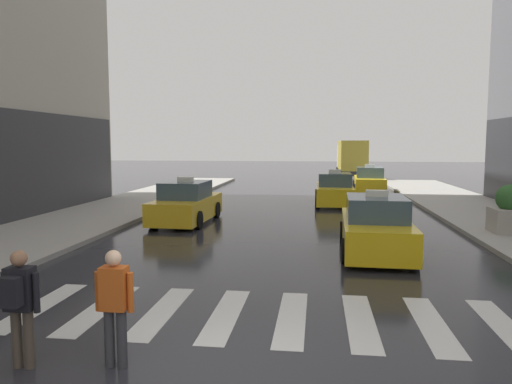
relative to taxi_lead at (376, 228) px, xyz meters
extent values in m
cube|color=silver|center=(-6.87, -5.38, -0.72)|extent=(0.50, 2.80, 0.01)
cube|color=silver|center=(-5.67, -5.38, -0.72)|extent=(0.50, 2.80, 0.01)
cube|color=silver|center=(-4.47, -5.38, -0.72)|extent=(0.50, 2.80, 0.01)
cube|color=silver|center=(-3.27, -5.38, -0.72)|extent=(0.50, 2.80, 0.01)
cube|color=silver|center=(-2.07, -5.38, -0.72)|extent=(0.50, 2.80, 0.01)
cube|color=silver|center=(-0.87, -5.38, -0.72)|extent=(0.50, 2.80, 0.01)
cube|color=silver|center=(0.33, -5.38, -0.72)|extent=(0.50, 2.80, 0.01)
cube|color=silver|center=(1.53, -5.38, -0.72)|extent=(0.50, 2.80, 0.01)
cube|color=yellow|center=(0.00, 0.02, -0.16)|extent=(1.94, 4.56, 0.84)
cube|color=#384C5B|center=(0.00, -0.08, 0.58)|extent=(1.67, 2.15, 0.64)
cube|color=silver|center=(0.00, -0.08, 0.99)|extent=(0.61, 0.26, 0.18)
cylinder|color=black|center=(-0.81, 1.40, -0.39)|extent=(0.24, 0.67, 0.66)
cylinder|color=black|center=(0.90, 1.34, -0.39)|extent=(0.24, 0.67, 0.66)
cylinder|color=black|center=(-0.90, -1.30, -0.39)|extent=(0.24, 0.67, 0.66)
cylinder|color=black|center=(0.81, -1.35, -0.39)|extent=(0.24, 0.67, 0.66)
cube|color=#F2EAB2|center=(-0.56, 2.31, -0.12)|extent=(0.20, 0.05, 0.14)
cube|color=#F2EAB2|center=(0.70, 2.27, -0.12)|extent=(0.20, 0.05, 0.14)
cube|color=gold|center=(-6.74, 4.52, -0.16)|extent=(1.96, 4.56, 0.84)
cube|color=#384C5B|center=(-6.75, 4.42, 0.58)|extent=(1.67, 2.16, 0.64)
cube|color=silver|center=(-6.75, 4.42, 0.99)|extent=(0.61, 0.26, 0.18)
cylinder|color=black|center=(-7.55, 5.90, -0.39)|extent=(0.24, 0.67, 0.66)
cylinder|color=black|center=(-5.84, 5.83, -0.39)|extent=(0.24, 0.67, 0.66)
cylinder|color=black|center=(-7.65, 3.20, -0.39)|extent=(0.24, 0.67, 0.66)
cylinder|color=black|center=(-5.94, 3.14, -0.39)|extent=(0.24, 0.67, 0.66)
cube|color=#F2EAB2|center=(-7.29, 6.81, -0.12)|extent=(0.20, 0.05, 0.14)
cube|color=#F2EAB2|center=(-6.03, 6.76, -0.12)|extent=(0.20, 0.05, 0.14)
cube|color=yellow|center=(-0.78, 10.83, -0.16)|extent=(1.82, 4.51, 0.84)
cube|color=#384C5B|center=(-0.78, 10.73, 0.58)|extent=(1.61, 2.11, 0.64)
cube|color=silver|center=(-0.78, 10.73, 0.99)|extent=(0.60, 0.24, 0.18)
cylinder|color=black|center=(-1.64, 12.17, -0.39)|extent=(0.22, 0.66, 0.66)
cylinder|color=black|center=(0.07, 12.18, -0.39)|extent=(0.22, 0.66, 0.66)
cylinder|color=black|center=(-1.63, 9.47, -0.39)|extent=(0.22, 0.66, 0.66)
cylinder|color=black|center=(0.08, 9.48, -0.39)|extent=(0.22, 0.66, 0.66)
cube|color=#F2EAB2|center=(-1.42, 13.09, -0.12)|extent=(0.20, 0.04, 0.14)
cube|color=#F2EAB2|center=(-0.16, 13.10, -0.12)|extent=(0.20, 0.04, 0.14)
cube|color=yellow|center=(1.62, 17.25, -0.16)|extent=(2.03, 4.59, 0.84)
cube|color=#384C5B|center=(1.62, 17.15, 0.58)|extent=(1.71, 2.18, 0.64)
cube|color=silver|center=(1.62, 17.15, 0.99)|extent=(0.61, 0.27, 0.18)
cylinder|color=black|center=(0.84, 18.65, -0.39)|extent=(0.25, 0.67, 0.66)
cylinder|color=black|center=(2.55, 18.56, -0.39)|extent=(0.25, 0.67, 0.66)
cylinder|color=black|center=(0.70, 15.95, -0.39)|extent=(0.25, 0.67, 0.66)
cylinder|color=black|center=(2.41, 15.86, -0.39)|extent=(0.25, 0.67, 0.66)
cube|color=#F2EAB2|center=(1.11, 19.55, -0.12)|extent=(0.20, 0.05, 0.14)
cube|color=#F2EAB2|center=(2.37, 19.49, -0.12)|extent=(0.20, 0.05, 0.14)
cube|color=#2D2D2D|center=(1.31, 29.18, -0.07)|extent=(1.88, 6.62, 0.40)
cube|color=silver|center=(1.27, 32.48, 1.18)|extent=(2.12, 1.83, 2.10)
cube|color=#384C5B|center=(1.26, 33.40, 1.54)|extent=(1.89, 0.06, 0.95)
cube|color=gold|center=(1.32, 28.28, 1.38)|extent=(2.26, 4.83, 2.50)
cylinder|color=black|center=(0.27, 32.27, -0.27)|extent=(0.29, 0.90, 0.90)
cylinder|color=black|center=(2.27, 32.29, -0.27)|extent=(0.29, 0.90, 0.90)
cylinder|color=black|center=(0.33, 27.73, -0.27)|extent=(0.29, 0.90, 0.90)
cylinder|color=black|center=(2.33, 27.75, -0.27)|extent=(0.29, 0.90, 0.90)
cylinder|color=#473D33|center=(-5.74, -7.76, -0.31)|extent=(0.14, 0.14, 0.82)
cylinder|color=#473D33|center=(-5.56, -7.76, -0.31)|extent=(0.14, 0.14, 0.82)
cube|color=black|center=(-5.65, -7.76, 0.40)|extent=(0.36, 0.24, 0.60)
sphere|color=#9E7051|center=(-5.65, -7.76, 0.82)|extent=(0.22, 0.22, 0.22)
cylinder|color=black|center=(-5.88, -7.76, 0.35)|extent=(0.09, 0.09, 0.55)
cylinder|color=black|center=(-5.42, -7.76, 0.35)|extent=(0.09, 0.09, 0.55)
cube|color=black|center=(-5.65, -7.98, 0.42)|extent=(0.28, 0.18, 0.40)
cylinder|color=#333338|center=(-4.48, -7.58, -0.31)|extent=(0.14, 0.14, 0.82)
cylinder|color=#333338|center=(-4.30, -7.58, -0.31)|extent=(0.14, 0.14, 0.82)
cube|color=#BF5119|center=(-4.39, -7.58, 0.40)|extent=(0.36, 0.24, 0.60)
sphere|color=beige|center=(-4.39, -7.58, 0.82)|extent=(0.22, 0.22, 0.22)
cylinder|color=#BF5119|center=(-4.62, -7.58, 0.35)|extent=(0.09, 0.09, 0.55)
cylinder|color=#BF5119|center=(-4.16, -7.58, 0.35)|extent=(0.09, 0.09, 0.55)
cube|color=#A8A399|center=(4.67, 2.99, -0.17)|extent=(1.10, 1.10, 0.80)
sphere|color=#33662D|center=(4.67, 2.99, 0.58)|extent=(0.90, 0.90, 0.90)
camera|label=1|loc=(-1.65, -13.66, 2.36)|focal=33.62mm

